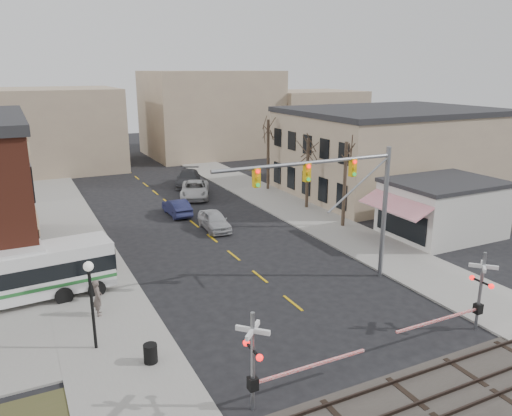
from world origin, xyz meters
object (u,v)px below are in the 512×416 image
at_px(trash_bin, 151,353).
at_px(pedestrian_near, 98,297).
at_px(pedestrian_far, 65,282).
at_px(car_d, 188,178).
at_px(traffic_signal_mast, 344,189).
at_px(car_a, 214,220).
at_px(car_c, 195,190).
at_px(rr_crossing_east, 474,294).
at_px(rr_crossing_west, 263,360).
at_px(street_lamp, 90,287).
at_px(car_b, 177,207).

distance_m(trash_bin, pedestrian_near, 5.61).
bearing_deg(pedestrian_far, car_d, 0.65).
xyz_separation_m(traffic_signal_mast, car_a, (-2.76, 13.05, -5.04)).
relative_size(car_c, pedestrian_near, 3.01).
bearing_deg(trash_bin, rr_crossing_east, -15.44).
xyz_separation_m(trash_bin, pedestrian_near, (-1.27, 5.43, 0.54)).
xyz_separation_m(trash_bin, car_a, (9.40, 16.24, 0.21)).
bearing_deg(rr_crossing_west, street_lamp, 126.38).
distance_m(street_lamp, pedestrian_far, 6.57).
bearing_deg(car_b, car_c, -124.30).
bearing_deg(pedestrian_far, rr_crossing_west, -123.22).
height_order(car_b, pedestrian_far, pedestrian_far).
bearing_deg(car_d, rr_crossing_west, -80.32).
bearing_deg(car_a, car_c, 82.48).
bearing_deg(car_b, car_d, -114.12).
bearing_deg(traffic_signal_mast, trash_bin, -165.30).
height_order(rr_crossing_east, street_lamp, street_lamp).
bearing_deg(rr_crossing_west, trash_bin, 124.00).
xyz_separation_m(car_c, pedestrian_far, (-13.99, -18.23, 0.17)).
bearing_deg(car_a, car_b, 109.02).
height_order(rr_crossing_east, car_c, rr_crossing_east).
xyz_separation_m(rr_crossing_east, pedestrian_near, (-15.92, 9.48, -0.89)).
bearing_deg(street_lamp, car_b, 62.71).
relative_size(rr_crossing_west, pedestrian_near, 2.92).
bearing_deg(pedestrian_near, rr_crossing_west, -154.55).
height_order(rr_crossing_west, rr_crossing_east, same).
relative_size(rr_crossing_west, trash_bin, 6.69).
xyz_separation_m(traffic_signal_mast, rr_crossing_west, (-9.07, -7.77, -3.83)).
bearing_deg(car_b, traffic_signal_mast, 102.46).
distance_m(traffic_signal_mast, pedestrian_near, 14.41).
bearing_deg(street_lamp, traffic_signal_mast, 3.87).
xyz_separation_m(street_lamp, car_b, (9.91, 19.20, -2.41)).
height_order(street_lamp, car_b, street_lamp).
bearing_deg(pedestrian_near, rr_crossing_east, -118.86).
height_order(rr_crossing_west, street_lamp, street_lamp).
distance_m(traffic_signal_mast, street_lamp, 14.37).
bearing_deg(rr_crossing_east, pedestrian_near, 149.22).
xyz_separation_m(street_lamp, trash_bin, (1.93, -2.24, -2.58)).
bearing_deg(street_lamp, trash_bin, -49.17).
relative_size(car_d, pedestrian_far, 3.36).
relative_size(street_lamp, pedestrian_near, 2.18).
height_order(rr_crossing_west, car_a, rr_crossing_west).
xyz_separation_m(rr_crossing_east, car_b, (-6.67, 25.49, -1.26)).
relative_size(rr_crossing_west, rr_crossing_east, 1.00).
distance_m(traffic_signal_mast, trash_bin, 13.62).
xyz_separation_m(rr_crossing_west, pedestrian_near, (-4.36, 10.01, -0.89)).
relative_size(traffic_signal_mast, trash_bin, 13.24).
height_order(rr_crossing_west, car_d, rr_crossing_west).
xyz_separation_m(traffic_signal_mast, street_lamp, (-14.09, -0.95, -2.68)).
height_order(trash_bin, car_d, car_d).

